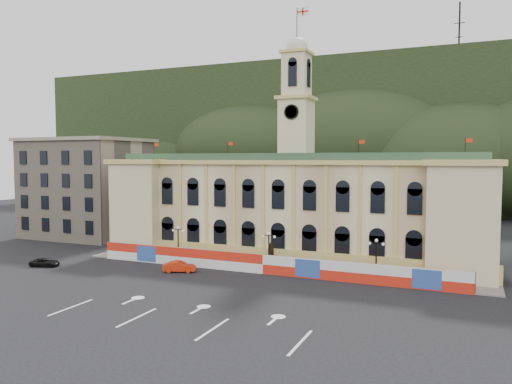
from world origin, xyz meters
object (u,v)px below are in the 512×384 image
at_px(lamp_center, 269,248).
at_px(black_suv, 45,262).
at_px(red_sedan, 179,267).
at_px(statue, 272,260).

height_order(lamp_center, black_suv, lamp_center).
relative_size(red_sedan, black_suv, 1.04).
xyz_separation_m(lamp_center, black_suv, (-29.27, -9.83, -2.52)).
relative_size(statue, red_sedan, 0.82).
xyz_separation_m(red_sedan, black_suv, (-18.83, -4.43, -0.15)).
xyz_separation_m(statue, black_suv, (-29.27, -10.83, -0.63)).
distance_m(red_sedan, black_suv, 19.34).
bearing_deg(red_sedan, lamp_center, -85.67).
bearing_deg(lamp_center, statue, 90.00).
height_order(lamp_center, red_sedan, lamp_center).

